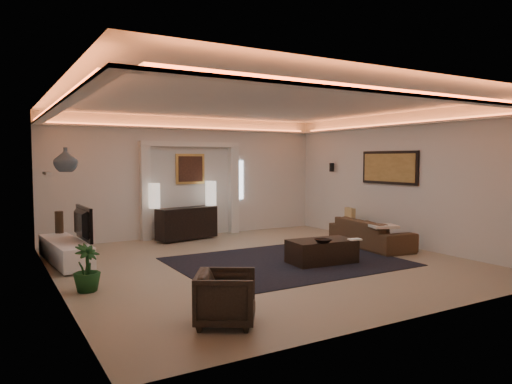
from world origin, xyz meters
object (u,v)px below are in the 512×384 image
console (187,223)px  armchair (226,298)px  sofa (370,233)px  coffee_table (322,252)px

console → armchair: size_ratio=2.14×
console → sofa: bearing=-53.9°
sofa → console: bearing=53.9°
coffee_table → armchair: (-2.93, -1.98, 0.10)m
console → armchair: 5.79m
armchair → console: bearing=14.0°
armchair → coffee_table: bearing=-24.6°
armchair → sofa: bearing=-29.3°
sofa → armchair: bearing=125.6°
console → sofa: console is taller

